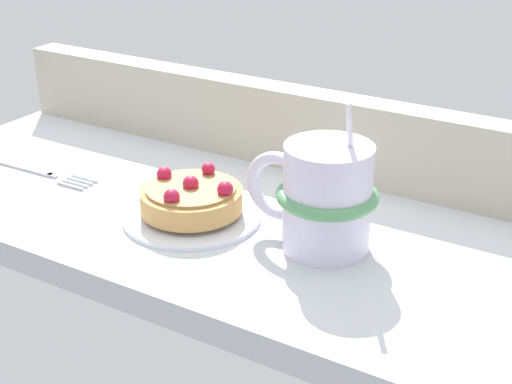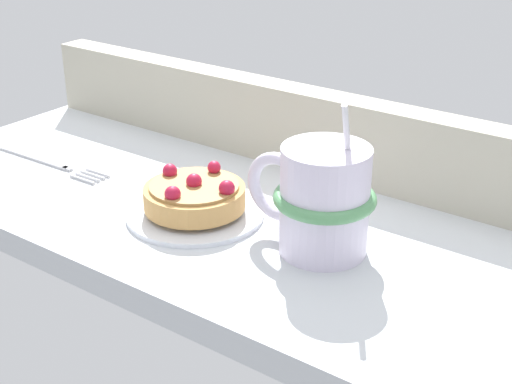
# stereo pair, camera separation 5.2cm
# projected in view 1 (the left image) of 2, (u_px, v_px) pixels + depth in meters

# --- Properties ---
(ground_plane) EXTENTS (0.77, 0.31, 0.03)m
(ground_plane) POSITION_uv_depth(u_px,v_px,m) (232.00, 225.00, 0.71)
(ground_plane) COLOR silver
(window_rail_back) EXTENTS (0.75, 0.04, 0.09)m
(window_rail_back) POSITION_uv_depth(u_px,v_px,m) (300.00, 129.00, 0.79)
(window_rail_back) COLOR #B2AD99
(window_rail_back) RESTS_ON ground_plane
(dessert_plate) EXTENTS (0.13, 0.13, 0.01)m
(dessert_plate) POSITION_uv_depth(u_px,v_px,m) (192.00, 214.00, 0.69)
(dessert_plate) COLOR silver
(dessert_plate) RESTS_ON ground_plane
(raspberry_tart) EXTENTS (0.10, 0.10, 0.03)m
(raspberry_tart) POSITION_uv_depth(u_px,v_px,m) (191.00, 197.00, 0.69)
(raspberry_tart) COLOR tan
(raspberry_tart) RESTS_ON dessert_plate
(coffee_mug) EXTENTS (0.12, 0.09, 0.14)m
(coffee_mug) POSITION_uv_depth(u_px,v_px,m) (324.00, 197.00, 0.63)
(coffee_mug) COLOR silver
(coffee_mug) RESTS_ON ground_plane
(dessert_fork) EXTENTS (0.16, 0.03, 0.01)m
(dessert_fork) POSITION_uv_depth(u_px,v_px,m) (34.00, 169.00, 0.79)
(dessert_fork) COLOR #B7B7BC
(dessert_fork) RESTS_ON ground_plane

